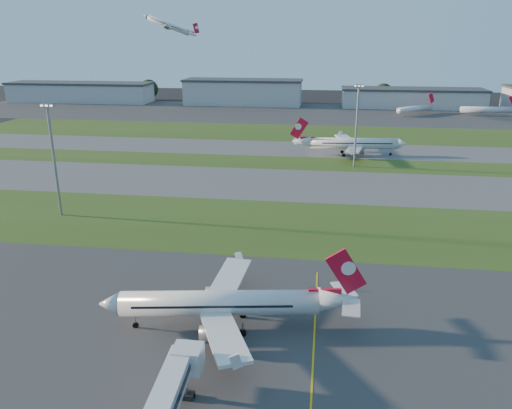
% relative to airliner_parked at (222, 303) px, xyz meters
% --- Properties ---
extents(ground, '(700.00, 700.00, 0.00)m').
position_rel_airliner_parked_xyz_m(ground, '(8.17, -10.68, -3.80)').
color(ground, black).
rests_on(ground, ground).
extents(apron_near, '(300.00, 70.00, 0.01)m').
position_rel_airliner_parked_xyz_m(apron_near, '(8.17, -10.68, -3.80)').
color(apron_near, '#333335').
rests_on(apron_near, ground).
extents(grass_strip_a, '(300.00, 34.00, 0.01)m').
position_rel_airliner_parked_xyz_m(grass_strip_a, '(8.17, 41.32, -3.80)').
color(grass_strip_a, '#304B19').
rests_on(grass_strip_a, ground).
extents(taxiway_a, '(300.00, 32.00, 0.01)m').
position_rel_airliner_parked_xyz_m(taxiway_a, '(8.17, 74.32, -3.80)').
color(taxiway_a, '#515154').
rests_on(taxiway_a, ground).
extents(grass_strip_b, '(300.00, 18.00, 0.01)m').
position_rel_airliner_parked_xyz_m(grass_strip_b, '(8.17, 99.32, -3.80)').
color(grass_strip_b, '#304B19').
rests_on(grass_strip_b, ground).
extents(taxiway_b, '(300.00, 26.00, 0.01)m').
position_rel_airliner_parked_xyz_m(taxiway_b, '(8.17, 121.32, -3.80)').
color(taxiway_b, '#515154').
rests_on(taxiway_b, ground).
extents(grass_strip_c, '(300.00, 40.00, 0.01)m').
position_rel_airliner_parked_xyz_m(grass_strip_c, '(8.17, 154.32, -3.80)').
color(grass_strip_c, '#304B19').
rests_on(grass_strip_c, ground).
extents(apron_far, '(400.00, 80.00, 0.01)m').
position_rel_airliner_parked_xyz_m(apron_far, '(8.17, 214.32, -3.80)').
color(apron_far, '#333335').
rests_on(apron_far, ground).
extents(yellow_line, '(0.25, 60.00, 0.02)m').
position_rel_airliner_parked_xyz_m(yellow_line, '(13.17, -10.68, -3.80)').
color(yellow_line, gold).
rests_on(yellow_line, ground).
extents(airliner_parked, '(34.57, 29.11, 10.83)m').
position_rel_airliner_parked_xyz_m(airliner_parked, '(0.00, 0.00, 0.00)').
color(airliner_parked, silver).
rests_on(airliner_parked, ground).
extents(airliner_taxiing, '(37.60, 31.77, 11.74)m').
position_rel_airliner_parked_xyz_m(airliner_taxiing, '(23.26, 113.85, 0.32)').
color(airliner_taxiing, silver).
rests_on(airliner_taxiing, ground).
extents(airliner_departing, '(27.90, 23.48, 8.76)m').
position_rel_airliner_parked_xyz_m(airliner_departing, '(-71.57, 212.59, 41.44)').
color(airliner_departing, silver).
extents(mini_jet_near, '(22.20, 20.67, 9.48)m').
position_rel_airliner_parked_xyz_m(mini_jet_near, '(60.71, 215.39, -0.52)').
color(mini_jet_near, silver).
rests_on(mini_jet_near, ground).
extents(mini_jet_far, '(28.64, 4.37, 9.48)m').
position_rel_airliner_parked_xyz_m(mini_jet_far, '(97.20, 216.82, -0.52)').
color(mini_jet_far, silver).
rests_on(mini_jet_far, ground).
extents(light_mast_west, '(3.20, 0.70, 25.80)m').
position_rel_airliner_parked_xyz_m(light_mast_west, '(-46.83, 41.32, 11.01)').
color(light_mast_west, gray).
rests_on(light_mast_west, ground).
extents(light_mast_centre, '(3.20, 0.70, 25.80)m').
position_rel_airliner_parked_xyz_m(light_mast_centre, '(23.17, 97.32, 11.01)').
color(light_mast_centre, gray).
rests_on(light_mast_centre, ground).
extents(hangar_far_west, '(91.80, 23.00, 12.20)m').
position_rel_airliner_parked_xyz_m(hangar_far_west, '(-141.83, 244.32, 2.33)').
color(hangar_far_west, '#919398').
rests_on(hangar_far_west, ground).
extents(hangar_west, '(71.40, 23.00, 15.20)m').
position_rel_airliner_parked_xyz_m(hangar_west, '(-36.83, 244.32, 3.83)').
color(hangar_west, '#919398').
rests_on(hangar_west, ground).
extents(hangar_east, '(81.60, 23.00, 11.20)m').
position_rel_airliner_parked_xyz_m(hangar_east, '(63.17, 244.32, 1.83)').
color(hangar_east, '#919398').
rests_on(hangar_east, ground).
extents(tree_far_west, '(11.00, 11.00, 12.00)m').
position_rel_airliner_parked_xyz_m(tree_far_west, '(-181.83, 257.32, 2.68)').
color(tree_far_west, black).
rests_on(tree_far_west, ground).
extents(tree_west, '(12.10, 12.10, 13.20)m').
position_rel_airliner_parked_xyz_m(tree_west, '(-101.83, 259.32, 3.33)').
color(tree_west, black).
rests_on(tree_west, ground).
extents(tree_mid_west, '(9.90, 9.90, 10.80)m').
position_rel_airliner_parked_xyz_m(tree_mid_west, '(-11.83, 255.32, 2.03)').
color(tree_mid_west, black).
rests_on(tree_mid_west, ground).
extents(tree_mid_east, '(11.55, 11.55, 12.60)m').
position_rel_airliner_parked_xyz_m(tree_mid_east, '(48.17, 258.32, 3.01)').
color(tree_mid_east, black).
rests_on(tree_mid_east, ground).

